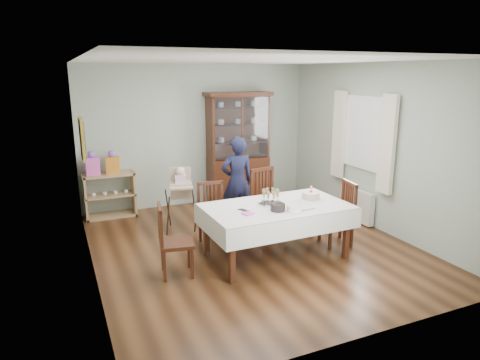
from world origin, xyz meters
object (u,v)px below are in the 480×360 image
china_cabinet (238,146)px  birthday_cake (311,196)px  sideboard (110,195)px  gift_bag_orange (113,163)px  chair_far_right (269,215)px  dining_table (276,231)px  woman (237,182)px  chair_end_left (175,254)px  chair_end_right (337,225)px  high_chair (182,205)px  champagne_tray (271,200)px  chair_far_left (213,227)px  gift_bag_pink (92,164)px

china_cabinet → birthday_cake: (-0.01, -2.67, -0.31)m
china_cabinet → sideboard: china_cabinet is taller
china_cabinet → sideboard: 2.60m
gift_bag_orange → china_cabinet: bearing=-0.0°
china_cabinet → chair_far_right: size_ratio=2.08×
dining_table → woman: bearing=89.0°
chair_end_left → chair_end_right: 2.53m
chair_end_right → high_chair: bearing=-119.7°
gift_bag_orange → woman: bearing=-35.1°
sideboard → gift_bag_orange: gift_bag_orange is taller
sideboard → chair_end_left: (0.46, -2.72, -0.12)m
champagne_tray → birthday_cake: champagne_tray is taller
high_chair → gift_bag_orange: (-0.92, 1.10, 0.57)m
woman → chair_far_left: bearing=51.4°
dining_table → gift_bag_orange: 3.33m
chair_far_left → birthday_cake: bearing=-23.4°
chair_end_left → birthday_cake: (2.03, 0.02, 0.54)m
chair_end_left → champagne_tray: 1.50m
chair_end_right → gift_bag_pink: (-3.25, 2.66, 0.71)m
chair_far_left → woman: bearing=51.1°
chair_end_left → woman: bearing=-36.3°
chair_far_left → chair_end_left: size_ratio=1.00×
birthday_cake → gift_bag_pink: (-2.75, 2.67, 0.18)m
woman → high_chair: size_ratio=1.44×
woman → high_chair: bearing=-4.4°
chair_end_left → birthday_cake: size_ratio=3.19×
chair_far_right → champagne_tray: bearing=-126.7°
chair_end_right → gift_bag_pink: bearing=-121.0°
chair_far_left → chair_end_right: 1.88m
chair_far_right → high_chair: size_ratio=0.99×
chair_far_left → high_chair: high_chair is taller
sideboard → chair_far_right: (2.23, -1.88, -0.09)m
dining_table → chair_end_right: chair_end_right is taller
sideboard → gift_bag_orange: bearing=-13.3°
china_cabinet → chair_far_right: china_cabinet is taller
chair_far_left → chair_end_right: bearing=-15.1°
chair_end_left → chair_end_right: chair_end_right is taller
gift_bag_pink → birthday_cake: bearing=-44.2°
chair_end_left → woman: 2.08m
chair_far_right → high_chair: high_chair is taller
chair_far_right → chair_end_left: chair_far_right is taller
chair_far_left → gift_bag_orange: size_ratio=2.24×
dining_table → chair_far_right: 0.94m
chair_far_left → champagne_tray: 1.06m
chair_far_right → gift_bag_orange: 2.92m
gift_bag_orange → chair_far_right: bearing=-40.9°
chair_end_right → gift_bag_orange: size_ratio=2.27×
dining_table → high_chair: (-0.90, 1.63, 0.03)m
china_cabinet → champagne_tray: size_ratio=6.40×
woman → birthday_cake: bearing=119.5°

